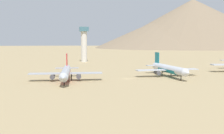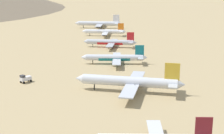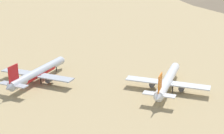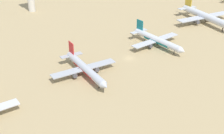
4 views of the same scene
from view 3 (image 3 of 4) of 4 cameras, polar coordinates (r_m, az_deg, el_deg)
The scene contains 2 objects.
parked_jet_1 at distance 122.32m, azimuth 9.48°, elevation -2.32°, with size 37.40×30.28×10.82m.
parked_jet_2 at distance 131.59m, azimuth -12.50°, elevation -0.96°, with size 38.23×31.07×11.02m.
Camera 3 is at (-101.29, -94.62, 47.63)m, focal length 53.45 mm.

